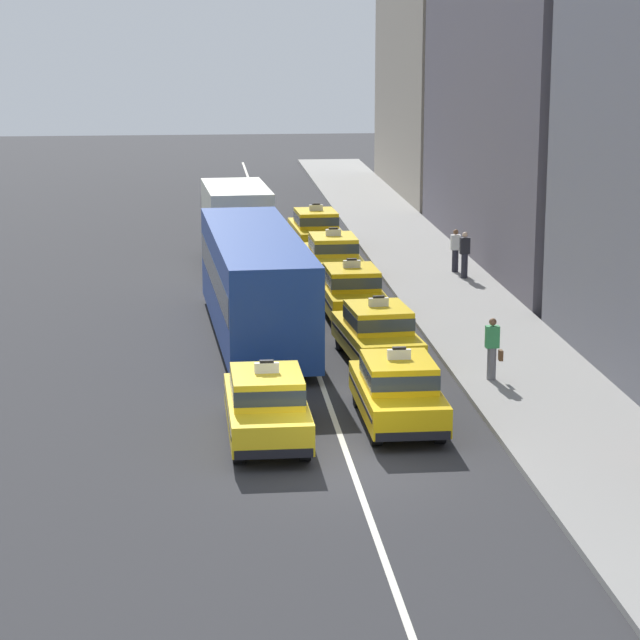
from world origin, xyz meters
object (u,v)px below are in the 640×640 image
at_px(taxi_right_fifth, 316,229).
at_px(taxi_right_nearest, 398,390).
at_px(box_truck_left_third, 235,222).
at_px(pedestrian_by_storefront, 455,250).
at_px(taxi_left_nearest, 267,404).
at_px(pedestrian_mid_block, 465,255).
at_px(pedestrian_trailing, 492,349).
at_px(bus_left_second, 255,280).
at_px(taxi_right_second, 377,333).
at_px(taxi_right_fourth, 333,256).
at_px(taxi_right_third, 351,291).

bearing_deg(taxi_right_fifth, taxi_right_nearest, -90.62).
distance_m(box_truck_left_third, pedestrian_by_storefront, 8.52).
relative_size(box_truck_left_third, pedestrian_by_storefront, 4.40).
relative_size(taxi_left_nearest, pedestrian_mid_block, 2.69).
bearing_deg(pedestrian_trailing, pedestrian_by_storefront, 82.63).
bearing_deg(bus_left_second, pedestrian_by_storefront, 49.23).
distance_m(taxi_right_nearest, pedestrian_mid_block, 17.64).
xyz_separation_m(taxi_right_second, pedestrian_by_storefront, (4.64, 12.30, 0.09)).
bearing_deg(pedestrian_mid_block, taxi_right_fourth, 169.38).
distance_m(taxi_right_second, pedestrian_trailing, 3.73).
relative_size(taxi_right_second, taxi_right_third, 1.01).
relative_size(bus_left_second, box_truck_left_third, 1.60).
bearing_deg(bus_left_second, pedestrian_trailing, -43.35).
bearing_deg(pedestrian_by_storefront, taxi_right_second, -110.68).
bearing_deg(taxi_left_nearest, bus_left_second, 88.65).
xyz_separation_m(pedestrian_mid_block, pedestrian_by_storefront, (-0.11, 1.20, -0.05)).
distance_m(taxi_right_fifth, pedestrian_by_storefront, 7.62).
distance_m(taxi_right_nearest, taxi_right_second, 5.80).
xyz_separation_m(taxi_right_nearest, pedestrian_mid_block, (5.06, 16.90, 0.14)).
xyz_separation_m(taxi_left_nearest, bus_left_second, (0.23, 9.84, 0.94)).
bearing_deg(bus_left_second, taxi_right_fourth, 69.72).
distance_m(taxi_right_third, taxi_right_fifth, 12.55).
bearing_deg(taxi_right_fifth, bus_left_second, -102.00).
bearing_deg(pedestrian_trailing, taxi_right_second, 136.97).
distance_m(taxi_right_third, pedestrian_mid_block, 7.19).
bearing_deg(taxi_right_third, taxi_left_nearest, -105.42).
bearing_deg(bus_left_second, pedestrian_mid_block, 44.86).
distance_m(taxi_right_fourth, pedestrian_trailing, 14.79).
distance_m(taxi_right_nearest, pedestrian_by_storefront, 18.76).
distance_m(box_truck_left_third, pedestrian_mid_block, 9.01).
xyz_separation_m(pedestrian_by_storefront, pedestrian_trailing, (-1.92, -14.85, 0.02)).
height_order(taxi_right_second, pedestrian_trailing, taxi_right_second).
bearing_deg(taxi_right_third, taxi_right_second, -89.39).
relative_size(box_truck_left_third, taxi_right_third, 1.53).
bearing_deg(taxi_left_nearest, pedestrian_trailing, 33.87).
height_order(bus_left_second, pedestrian_by_storefront, bus_left_second).
relative_size(bus_left_second, taxi_right_fifth, 2.44).
bearing_deg(pedestrian_trailing, taxi_right_nearest, -132.97).
bearing_deg(taxi_right_fourth, bus_left_second, -110.28).
xyz_separation_m(taxi_right_third, taxi_right_fourth, (0.07, 6.23, 0.00)).
relative_size(pedestrian_mid_block, pedestrian_trailing, 1.02).
bearing_deg(taxi_right_second, pedestrian_mid_block, 66.84).
bearing_deg(taxi_left_nearest, pedestrian_by_storefront, 66.81).
relative_size(taxi_right_fourth, taxi_right_fifth, 0.99).
height_order(taxi_right_third, pedestrian_trailing, taxi_right_third).
distance_m(taxi_right_fifth, pedestrian_trailing, 21.04).
distance_m(bus_left_second, pedestrian_by_storefront, 12.16).
bearing_deg(taxi_right_third, pedestrian_by_storefront, 54.25).
relative_size(taxi_right_second, taxi_right_fourth, 1.02).
height_order(taxi_right_nearest, taxi_right_fifth, same).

